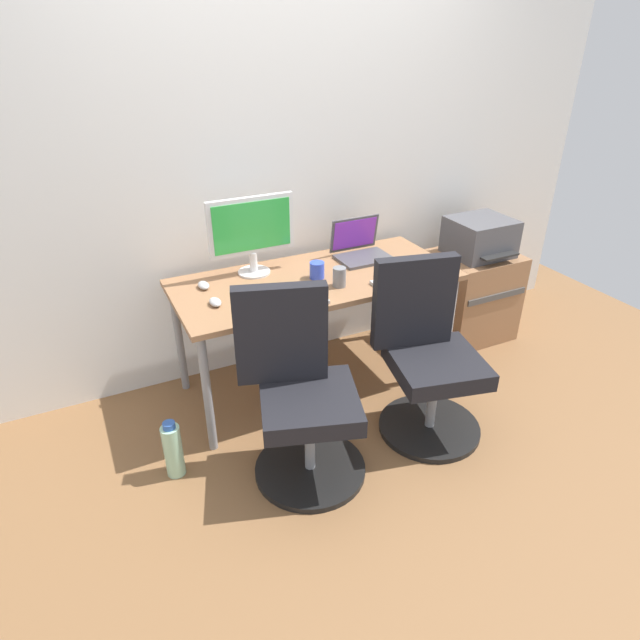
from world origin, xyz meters
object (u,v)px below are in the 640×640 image
office_chair_left (300,395)px  printer (480,237)px  open_laptop (360,248)px  coffee_mug (317,270)px  water_bottle_on_floor (173,450)px  office_chair_right (427,358)px  side_cabinet (471,295)px  desktop_monitor (252,230)px

office_chair_left → printer: 1.75m
open_laptop → coffee_mug: 0.40m
printer → water_bottle_on_floor: bearing=-167.9°
office_chair_right → coffee_mug: office_chair_right is taller
side_cabinet → open_laptop: bearing=174.9°
open_laptop → coffee_mug: bearing=-155.8°
side_cabinet → open_laptop: (-0.85, 0.08, 0.46)m
side_cabinet → desktop_monitor: desktop_monitor is taller
printer → desktop_monitor: size_ratio=0.83×
desktop_monitor → printer: bearing=-4.9°
side_cabinet → water_bottle_on_floor: size_ratio=1.92×
side_cabinet → coffee_mug: bearing=-175.8°
office_chair_left → coffee_mug: office_chair_left is taller
office_chair_left → open_laptop: office_chair_left is taller
printer → coffee_mug: (-1.21, -0.09, 0.03)m
office_chair_left → office_chair_right: size_ratio=1.00×
water_bottle_on_floor → side_cabinet: bearing=12.2°
desktop_monitor → open_laptop: (0.65, -0.05, -0.19)m
desktop_monitor → open_laptop: size_ratio=1.55×
office_chair_left → printer: (1.59, 0.68, 0.29)m
office_chair_right → printer: 1.14m
printer → desktop_monitor: 1.52m
coffee_mug → open_laptop: bearing=24.2°
office_chair_right → side_cabinet: bearing=37.9°
office_chair_left → open_laptop: 1.11m
side_cabinet → office_chair_right: bearing=-142.1°
open_laptop → coffee_mug: open_laptop is taller
office_chair_right → side_cabinet: (0.87, 0.68, -0.13)m
printer → open_laptop: (-0.85, 0.08, 0.04)m
water_bottle_on_floor → coffee_mug: (0.94, 0.38, 0.60)m
office_chair_left → water_bottle_on_floor: (-0.57, 0.22, -0.28)m
water_bottle_on_floor → office_chair_left: bearing=-20.6°
water_bottle_on_floor → open_laptop: open_laptop is taller
side_cabinet → desktop_monitor: (-1.50, 0.13, 0.65)m
office_chair_left → desktop_monitor: 0.97m
water_bottle_on_floor → coffee_mug: size_ratio=3.37×
open_laptop → office_chair_left: bearing=-134.3°
office_chair_left → coffee_mug: size_ratio=10.22×
printer → desktop_monitor: (-1.50, 0.13, 0.24)m
water_bottle_on_floor → coffee_mug: coffee_mug is taller
side_cabinet → open_laptop: open_laptop is taller
desktop_monitor → coffee_mug: desktop_monitor is taller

